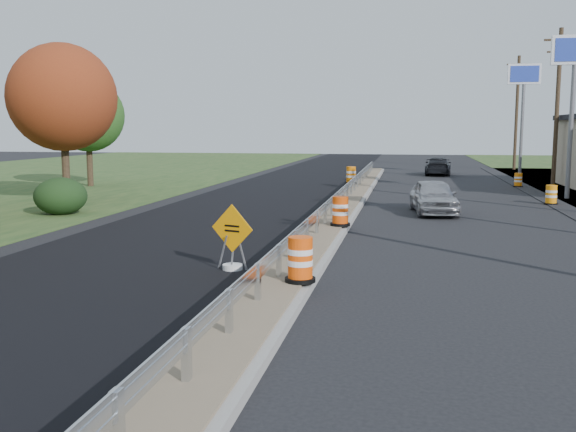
% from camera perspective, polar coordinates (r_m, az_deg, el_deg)
% --- Properties ---
extents(ground, '(140.00, 140.00, 0.00)m').
position_cam_1_polar(ground, '(18.09, 1.70, -3.23)').
color(ground, black).
rests_on(ground, ground).
extents(milled_overlay, '(7.20, 120.00, 0.01)m').
position_cam_1_polar(milled_overlay, '(28.67, -3.89, 0.86)').
color(milled_overlay, black).
rests_on(milled_overlay, ground).
extents(median, '(1.60, 55.00, 0.23)m').
position_cam_1_polar(median, '(25.91, 4.45, 0.35)').
color(median, gray).
rests_on(median, ground).
extents(guardrail, '(0.10, 46.15, 0.72)m').
position_cam_1_polar(guardrail, '(26.83, 4.70, 1.92)').
color(guardrail, silver).
rests_on(guardrail, median).
extents(pylon_sign_mid, '(2.20, 0.30, 7.90)m').
position_cam_1_polar(pylon_sign_mid, '(34.56, 24.12, 12.14)').
color(pylon_sign_mid, slate).
rests_on(pylon_sign_mid, ground).
extents(pylon_sign_north, '(2.20, 0.30, 7.90)m').
position_cam_1_polar(pylon_sign_north, '(48.27, 20.23, 10.90)').
color(pylon_sign_north, slate).
rests_on(pylon_sign_north, ground).
extents(utility_pole_nmid, '(1.90, 0.26, 9.40)m').
position_cam_1_polar(utility_pole_nmid, '(42.48, 22.82, 9.18)').
color(utility_pole_nmid, '#473523').
rests_on(utility_pole_nmid, ground).
extents(utility_pole_north, '(1.90, 0.26, 9.40)m').
position_cam_1_polar(utility_pole_north, '(57.24, 19.66, 8.82)').
color(utility_pole_north, '#473523').
rests_on(utility_pole_north, ground).
extents(hedge_north, '(2.09, 2.09, 1.52)m').
position_cam_1_polar(hedge_north, '(27.40, -19.56, 1.69)').
color(hedge_north, black).
rests_on(hedge_north, ground).
extents(tree_near_red, '(4.95, 4.95, 7.35)m').
position_cam_1_polar(tree_near_red, '(31.76, -19.41, 9.89)').
color(tree_near_red, '#473523').
rests_on(tree_near_red, ground).
extents(tree_near_back, '(4.29, 4.29, 6.37)m').
position_cam_1_polar(tree_near_back, '(40.19, -17.37, 8.52)').
color(tree_near_back, '#473523').
rests_on(tree_near_back, ground).
extents(caution_sign, '(1.13, 0.49, 1.63)m').
position_cam_1_polar(caution_sign, '(15.80, -4.97, -3.34)').
color(caution_sign, white).
rests_on(caution_sign, ground).
extents(barrel_median_near, '(0.66, 0.66, 0.96)m').
position_cam_1_polar(barrel_median_near, '(13.58, 1.10, -3.96)').
color(barrel_median_near, black).
rests_on(barrel_median_near, median).
extents(barrel_median_mid, '(0.67, 0.67, 0.98)m').
position_cam_1_polar(barrel_median_mid, '(21.48, 4.67, 0.39)').
color(barrel_median_mid, black).
rests_on(barrel_median_mid, median).
extents(barrel_median_far, '(0.69, 0.69, 1.01)m').
position_cam_1_polar(barrel_median_far, '(37.90, 5.62, 3.60)').
color(barrel_median_far, black).
rests_on(barrel_median_far, median).
extents(barrel_shoulder_near, '(0.61, 0.61, 0.90)m').
position_cam_1_polar(barrel_shoulder_near, '(31.64, 22.35, 1.71)').
color(barrel_shoulder_near, black).
rests_on(barrel_shoulder_near, ground).
extents(barrel_shoulder_mid, '(0.57, 0.57, 0.83)m').
position_cam_1_polar(barrel_shoulder_mid, '(40.55, 19.78, 3.00)').
color(barrel_shoulder_mid, black).
rests_on(barrel_shoulder_mid, ground).
extents(car_silver, '(2.11, 4.27, 1.40)m').
position_cam_1_polar(car_silver, '(26.91, 12.82, 1.72)').
color(car_silver, '#AFAEB3').
rests_on(car_silver, ground).
extents(car_dark_far, '(2.11, 4.67, 1.33)m').
position_cam_1_polar(car_dark_far, '(49.30, 13.20, 4.34)').
color(car_dark_far, black).
rests_on(car_dark_far, ground).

